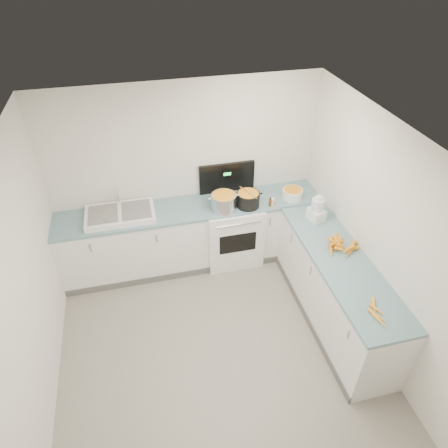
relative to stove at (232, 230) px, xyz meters
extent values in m
cube|color=white|center=(-0.55, 0.01, -0.02)|extent=(3.50, 0.60, 0.90)
cube|color=#70969F|center=(-0.55, 0.01, 0.45)|extent=(3.50, 0.62, 0.04)
cube|color=white|center=(0.90, -1.39, -0.02)|extent=(0.60, 2.20, 0.90)
cube|color=#70969F|center=(0.90, -1.39, 0.45)|extent=(0.62, 2.20, 0.04)
cube|color=white|center=(0.00, -0.01, -0.02)|extent=(0.76, 0.65, 0.90)
cube|color=black|center=(0.00, 0.29, 0.68)|extent=(0.76, 0.05, 0.42)
cube|color=white|center=(-1.45, 0.01, 0.50)|extent=(0.86, 0.52, 0.07)
cube|color=slate|center=(-1.65, 0.01, 0.54)|extent=(0.36, 0.42, 0.01)
cube|color=slate|center=(-1.25, 0.01, 0.54)|extent=(0.36, 0.42, 0.01)
cylinder|color=silver|center=(-1.45, 0.23, 0.66)|extent=(0.03, 0.03, 0.24)
cylinder|color=silver|center=(-0.14, -0.13, 0.57)|extent=(0.43, 0.43, 0.24)
cylinder|color=black|center=(0.18, -0.13, 0.55)|extent=(0.40, 0.40, 0.21)
cylinder|color=#AD7A47|center=(0.18, -0.13, 0.67)|extent=(0.14, 0.32, 0.01)
cylinder|color=white|center=(0.81, -0.09, 0.53)|extent=(0.33, 0.33, 0.13)
cylinder|color=#593319|center=(0.46, -0.20, 0.52)|extent=(0.04, 0.04, 0.10)
cylinder|color=#E5B266|center=(0.50, -0.20, 0.51)|extent=(0.05, 0.05, 0.09)
cube|color=white|center=(0.92, -0.62, 0.54)|extent=(0.21, 0.24, 0.15)
cylinder|color=silver|center=(0.92, -0.62, 0.69)|extent=(0.15, 0.15, 0.15)
cylinder|color=white|center=(0.92, -0.62, 0.78)|extent=(0.09, 0.09, 0.04)
cone|color=orange|center=(0.96, -1.04, 0.49)|extent=(0.17, 0.16, 0.04)
cone|color=orange|center=(0.93, -1.14, 0.49)|extent=(0.12, 0.20, 0.05)
cone|color=orange|center=(1.06, -1.27, 0.49)|extent=(0.18, 0.06, 0.05)
cone|color=orange|center=(0.83, -1.25, 0.49)|extent=(0.11, 0.17, 0.05)
cone|color=orange|center=(1.10, -1.21, 0.49)|extent=(0.17, 0.12, 0.05)
cone|color=orange|center=(0.97, -1.15, 0.49)|extent=(0.15, 0.18, 0.05)
cone|color=orange|center=(1.00, -1.13, 0.49)|extent=(0.06, 0.21, 0.05)
cone|color=orange|center=(0.91, -1.17, 0.48)|extent=(0.18, 0.05, 0.04)
cone|color=orange|center=(0.93, -1.18, 0.48)|extent=(0.15, 0.15, 0.04)
cone|color=orange|center=(1.02, -1.32, 0.49)|extent=(0.17, 0.16, 0.05)
cone|color=orange|center=(1.00, -1.31, 0.53)|extent=(0.18, 0.12, 0.05)
cone|color=orange|center=(1.00, -1.12, 0.51)|extent=(0.17, 0.20, 0.05)
cone|color=orange|center=(0.94, -1.28, 0.51)|extent=(0.16, 0.14, 0.04)
cone|color=orange|center=(0.96, -1.16, 0.53)|extent=(0.18, 0.07, 0.05)
cone|color=orange|center=(0.95, -1.16, 0.52)|extent=(0.05, 0.21, 0.05)
cone|color=orange|center=(0.91, -1.17, 0.53)|extent=(0.17, 0.10, 0.04)
cone|color=orange|center=(0.90, -1.16, 0.52)|extent=(0.09, 0.19, 0.04)
cone|color=#FF9F26|center=(0.83, -2.25, 0.49)|extent=(0.07, 0.19, 0.04)
cone|color=#FF9F26|center=(0.84, -2.19, 0.49)|extent=(0.11, 0.19, 0.04)
cone|color=#FF9F26|center=(0.88, -2.13, 0.49)|extent=(0.10, 0.17, 0.04)
cone|color=#FF9F26|center=(0.88, -2.07, 0.49)|extent=(0.11, 0.18, 0.04)
cube|color=tan|center=(-1.61, -0.05, 0.54)|extent=(0.03, 0.04, 0.00)
cube|color=tan|center=(-1.68, -0.11, 0.54)|extent=(0.01, 0.04, 0.00)
cube|color=tan|center=(-1.71, -0.02, 0.54)|extent=(0.02, 0.03, 0.00)
cube|color=tan|center=(-1.55, -0.11, 0.54)|extent=(0.04, 0.02, 0.00)
cube|color=tan|center=(-1.73, 0.12, 0.55)|extent=(0.03, 0.03, 0.00)
cube|color=tan|center=(-1.66, 0.12, 0.55)|extent=(0.04, 0.02, 0.00)
cube|color=tan|center=(-1.62, 0.01, 0.55)|extent=(0.01, 0.05, 0.00)
cube|color=tan|center=(-1.57, 0.11, 0.54)|extent=(0.04, 0.03, 0.00)
cube|color=tan|center=(-1.64, -0.03, 0.54)|extent=(0.02, 0.05, 0.00)
cube|color=tan|center=(-1.67, 0.12, 0.54)|extent=(0.01, 0.03, 0.00)
cube|color=tan|center=(-1.64, -0.04, 0.54)|extent=(0.04, 0.03, 0.00)
cube|color=tan|center=(-1.59, 0.04, 0.54)|extent=(0.04, 0.02, 0.00)
cube|color=tan|center=(-1.55, 0.05, 0.55)|extent=(0.02, 0.04, 0.00)
camera|label=1|loc=(-1.14, -4.25, 3.44)|focal=32.00mm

